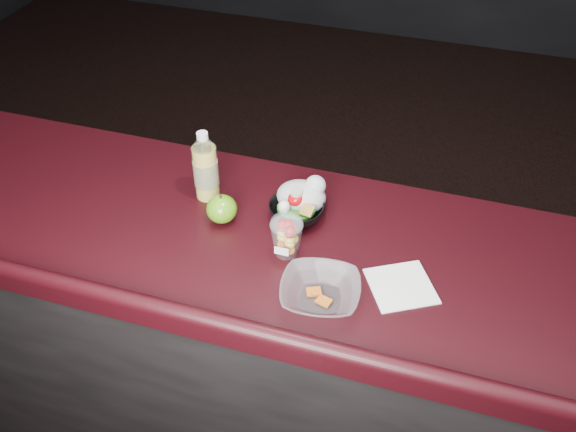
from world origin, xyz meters
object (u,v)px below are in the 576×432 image
object	(u,v)px
fruit_cup	(287,235)
snack_bowl	(296,210)
green_apple	(222,209)
takeout_bowl	(320,292)
lemonade_bottle	(206,170)

from	to	relation	value
fruit_cup	snack_bowl	bearing A→B (deg)	97.15
green_apple	takeout_bowl	bearing A→B (deg)	-31.25
fruit_cup	green_apple	bearing A→B (deg)	161.03
snack_bowl	takeout_bowl	world-z (taller)	snack_bowl
takeout_bowl	green_apple	bearing A→B (deg)	148.75
fruit_cup	snack_bowl	size ratio (longest dim) A/B	0.78
fruit_cup	snack_bowl	distance (m)	0.16
green_apple	takeout_bowl	size ratio (longest dim) A/B	0.40
lemonade_bottle	green_apple	size ratio (longest dim) A/B	2.42
lemonade_bottle	green_apple	distance (m)	0.14
fruit_cup	takeout_bowl	world-z (taller)	fruit_cup
fruit_cup	lemonade_bottle	bearing A→B (deg)	150.85
snack_bowl	fruit_cup	bearing A→B (deg)	-82.85
green_apple	snack_bowl	size ratio (longest dim) A/B	0.56
green_apple	takeout_bowl	world-z (taller)	green_apple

